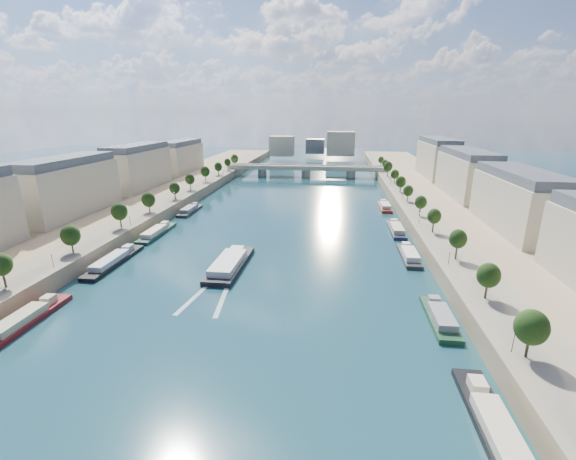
# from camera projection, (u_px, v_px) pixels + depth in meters

# --- Properties ---
(ground) EXTENTS (700.00, 700.00, 0.00)m
(ground) POSITION_uv_depth(u_px,v_px,m) (284.00, 221.00, 164.20)
(ground) COLOR #0C2C36
(ground) RESTS_ON ground
(quay_left) EXTENTS (44.00, 520.00, 5.00)m
(quay_left) POSITION_uv_depth(u_px,v_px,m) (124.00, 211.00, 171.92)
(quay_left) COLOR #9E8460
(quay_left) RESTS_ON ground
(quay_right) EXTENTS (44.00, 520.00, 5.00)m
(quay_right) POSITION_uv_depth(u_px,v_px,m) (461.00, 221.00, 155.00)
(quay_right) COLOR #9E8460
(quay_right) RESTS_ON ground
(pave_left) EXTENTS (14.00, 520.00, 0.10)m
(pave_left) POSITION_uv_depth(u_px,v_px,m) (156.00, 206.00, 169.41)
(pave_left) COLOR gray
(pave_left) RESTS_ON quay_left
(pave_right) EXTENTS (14.00, 520.00, 0.10)m
(pave_right) POSITION_uv_depth(u_px,v_px,m) (423.00, 214.00, 156.01)
(pave_right) COLOR gray
(pave_right) RESTS_ON quay_right
(trees_left) EXTENTS (4.80, 268.80, 8.26)m
(trees_left) POSITION_uv_depth(u_px,v_px,m) (161.00, 193.00, 169.47)
(trees_left) COLOR #382B1E
(trees_left) RESTS_ON ground
(trees_right) EXTENTS (4.80, 268.80, 8.26)m
(trees_right) POSITION_uv_depth(u_px,v_px,m) (414.00, 196.00, 164.14)
(trees_right) COLOR #382B1E
(trees_right) RESTS_ON ground
(lamps_left) EXTENTS (0.36, 200.36, 4.28)m
(lamps_left) POSITION_uv_depth(u_px,v_px,m) (155.00, 206.00, 158.59)
(lamps_left) COLOR black
(lamps_left) RESTS_ON ground
(lamps_right) EXTENTS (0.36, 200.36, 4.28)m
(lamps_right) POSITION_uv_depth(u_px,v_px,m) (410.00, 204.00, 160.48)
(lamps_right) COLOR black
(lamps_right) RESTS_ON ground
(buildings_left) EXTENTS (16.00, 226.00, 23.20)m
(buildings_left) POSITION_uv_depth(u_px,v_px,m) (108.00, 175.00, 180.73)
(buildings_left) COLOR #C0B394
(buildings_left) RESTS_ON ground
(buildings_right) EXTENTS (16.00, 226.00, 23.20)m
(buildings_right) POSITION_uv_depth(u_px,v_px,m) (489.00, 183.00, 160.75)
(buildings_right) COLOR #C0B394
(buildings_right) RESTS_ON ground
(skyline) EXTENTS (79.00, 42.00, 22.00)m
(skyline) POSITION_uv_depth(u_px,v_px,m) (318.00, 145.00, 367.72)
(skyline) COLOR #C0B394
(skyline) RESTS_ON ground
(bridge) EXTENTS (112.00, 12.00, 8.15)m
(bridge) POSITION_uv_depth(u_px,v_px,m) (306.00, 170.00, 276.13)
(bridge) COLOR #C1B79E
(bridge) RESTS_ON ground
(tour_barge) EXTENTS (8.75, 29.08, 3.93)m
(tour_barge) POSITION_uv_depth(u_px,v_px,m) (230.00, 264.00, 115.30)
(tour_barge) COLOR black
(tour_barge) RESTS_ON ground
(wake) EXTENTS (10.76, 25.98, 0.04)m
(wake) POSITION_uv_depth(u_px,v_px,m) (213.00, 292.00, 99.90)
(wake) COLOR silver
(wake) RESTS_ON ground
(moored_barges_left) EXTENTS (5.00, 156.59, 3.60)m
(moored_barges_left) POSITION_uv_depth(u_px,v_px,m) (109.00, 265.00, 115.46)
(moored_barges_left) COLOR #1A273A
(moored_barges_left) RESTS_ON ground
(moored_barges_right) EXTENTS (5.00, 161.15, 3.60)m
(moored_barges_right) POSITION_uv_depth(u_px,v_px,m) (412.00, 262.00, 117.69)
(moored_barges_right) COLOR black
(moored_barges_right) RESTS_ON ground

